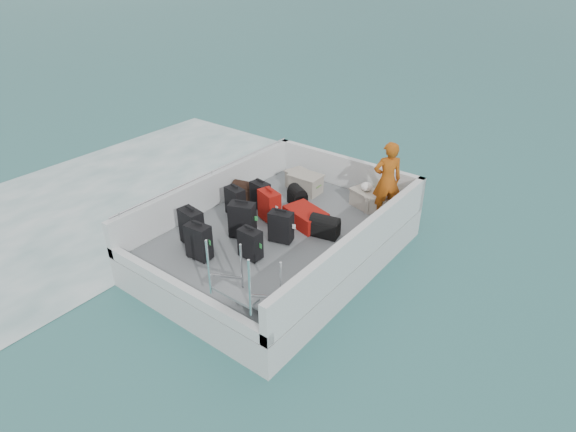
# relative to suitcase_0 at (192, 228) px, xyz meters

# --- Properties ---
(ground) EXTENTS (160.00, 160.00, 0.00)m
(ground) POSITION_rel_suitcase_0_xyz_m (0.93, 1.32, -0.97)
(ground) COLOR #164A4E
(ground) RESTS_ON ground
(wake_foam) EXTENTS (10.00, 10.00, 0.00)m
(wake_foam) POSITION_rel_suitcase_0_xyz_m (-3.87, 1.32, -0.97)
(wake_foam) COLOR white
(wake_foam) RESTS_ON ground
(ferry_hull) EXTENTS (3.60, 5.00, 0.60)m
(ferry_hull) POSITION_rel_suitcase_0_xyz_m (0.93, 1.32, -0.67)
(ferry_hull) COLOR silver
(ferry_hull) RESTS_ON ground
(deck) EXTENTS (3.30, 4.70, 0.02)m
(deck) POSITION_rel_suitcase_0_xyz_m (0.93, 1.32, -0.36)
(deck) COLOR slate
(deck) RESTS_ON ferry_hull
(deck_fittings) EXTENTS (3.60, 5.00, 0.90)m
(deck_fittings) POSITION_rel_suitcase_0_xyz_m (1.28, 1.00, 0.02)
(deck_fittings) COLOR silver
(deck_fittings) RESTS_ON deck
(suitcase_0) EXTENTS (0.49, 0.32, 0.70)m
(suitcase_0) POSITION_rel_suitcase_0_xyz_m (0.00, 0.00, 0.00)
(suitcase_0) COLOR black
(suitcase_0) RESTS_ON deck
(suitcase_1) EXTENTS (0.44, 0.30, 0.61)m
(suitcase_1) POSITION_rel_suitcase_0_xyz_m (-0.12, 1.26, -0.05)
(suitcase_1) COLOR black
(suitcase_1) RESTS_ON deck
(suitcase_2) EXTENTS (0.43, 0.29, 0.58)m
(suitcase_2) POSITION_rel_suitcase_0_xyz_m (0.07, 1.80, -0.06)
(suitcase_2) COLOR black
(suitcase_2) RESTS_ON deck
(suitcase_3) EXTENTS (0.45, 0.28, 0.66)m
(suitcase_3) POSITION_rel_suitcase_0_xyz_m (0.42, -0.23, -0.02)
(suitcase_3) COLOR black
(suitcase_3) RESTS_ON deck
(suitcase_4) EXTENTS (0.53, 0.43, 0.69)m
(suitcase_4) POSITION_rel_suitcase_0_xyz_m (0.53, 0.76, -0.01)
(suitcase_4) COLOR black
(suitcase_4) RESTS_ON deck
(suitcase_5) EXTENTS (0.52, 0.40, 0.63)m
(suitcase_5) POSITION_rel_suitcase_0_xyz_m (0.54, 1.53, -0.04)
(suitcase_5) COLOR #9D0F0C
(suitcase_5) RESTS_ON deck
(suitcase_6) EXTENTS (0.41, 0.25, 0.56)m
(suitcase_6) POSITION_rel_suitcase_0_xyz_m (1.11, 0.32, -0.07)
(suitcase_6) COLOR black
(suitcase_6) RESTS_ON deck
(suitcase_7) EXTENTS (0.47, 0.35, 0.60)m
(suitcase_7) POSITION_rel_suitcase_0_xyz_m (1.20, 1.06, -0.05)
(suitcase_7) COLOR black
(suitcase_7) RESTS_ON deck
(suitcase_8) EXTENTS (0.92, 0.73, 0.32)m
(suitcase_8) POSITION_rel_suitcase_0_xyz_m (1.19, 1.83, -0.19)
(suitcase_8) COLOR #9D0F0C
(suitcase_8) RESTS_ON deck
(duffel_0) EXTENTS (0.55, 0.41, 0.32)m
(duffel_0) POSITION_rel_suitcase_0_xyz_m (-0.45, 1.90, -0.19)
(duffel_0) COLOR black
(duffel_0) RESTS_ON deck
(duffel_1) EXTENTS (0.51, 0.46, 0.32)m
(duffel_1) POSITION_rel_suitcase_0_xyz_m (0.58, 2.39, -0.19)
(duffel_1) COLOR black
(duffel_1) RESTS_ON deck
(duffel_2) EXTENTS (0.58, 0.40, 0.32)m
(duffel_2) POSITION_rel_suitcase_0_xyz_m (1.71, 1.72, -0.19)
(duffel_2) COLOR black
(duffel_2) RESTS_ON deck
(crate_0) EXTENTS (0.70, 0.57, 0.37)m
(crate_0) POSITION_rel_suitcase_0_xyz_m (0.19, 3.03, -0.17)
(crate_0) COLOR #ACA295
(crate_0) RESTS_ON deck
(crate_1) EXTENTS (0.66, 0.46, 0.39)m
(crate_1) POSITION_rel_suitcase_0_xyz_m (0.38, 2.96, -0.16)
(crate_1) COLOR #ACA295
(crate_1) RESTS_ON deck
(crate_2) EXTENTS (0.65, 0.53, 0.34)m
(crate_2) POSITION_rel_suitcase_0_xyz_m (1.75, 3.18, -0.18)
(crate_2) COLOR #ACA295
(crate_2) RESTS_ON deck
(crate_3) EXTENTS (0.64, 0.51, 0.34)m
(crate_3) POSITION_rel_suitcase_0_xyz_m (2.11, 3.17, -0.18)
(crate_3) COLOR #ACA295
(crate_3) RESTS_ON deck
(yellow_bag) EXTENTS (0.28, 0.26, 0.22)m
(yellow_bag) POSITION_rel_suitcase_0_xyz_m (1.83, 3.52, -0.24)
(yellow_bag) COLOR yellow
(yellow_bag) RESTS_ON deck
(white_bag) EXTENTS (0.24, 0.24, 0.18)m
(white_bag) POSITION_rel_suitcase_0_xyz_m (1.75, 3.18, 0.08)
(white_bag) COLOR white
(white_bag) RESTS_ON crate_2
(passenger) EXTENTS (0.67, 0.67, 1.57)m
(passenger) POSITION_rel_suitcase_0_xyz_m (2.23, 3.07, 0.43)
(passenger) COLOR orange
(passenger) RESTS_ON deck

